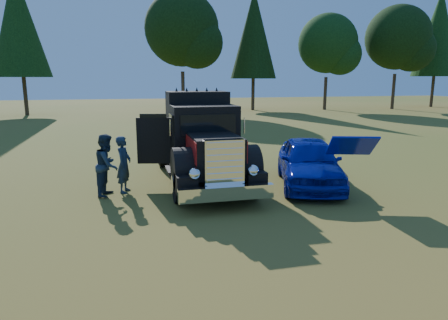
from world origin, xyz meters
TOP-DOWN VIEW (x-y plane):
  - ground at (0.00, 0.00)m, footprint 120.00×120.00m
  - treeline at (-0.45, 26.79)m, footprint 72.10×23.52m
  - diamond_t_truck at (0.60, 1.65)m, footprint 3.37×7.16m
  - hotrod_coupe at (3.91, 0.42)m, footprint 3.14×4.91m
  - spectator_near at (-1.94, 1.03)m, footprint 0.60×0.73m
  - spectator_far at (-2.41, 0.81)m, footprint 0.91×1.05m

SIDE VIEW (x-z plane):
  - ground at x=0.00m, z-range 0.00..0.00m
  - hotrod_coupe at x=3.91m, z-range -0.16..1.73m
  - spectator_near at x=-1.94m, z-range 0.00..1.74m
  - spectator_far at x=-2.41m, z-range 0.00..1.85m
  - diamond_t_truck at x=0.60m, z-range -0.22..2.78m
  - treeline at x=-0.45m, z-range 0.89..14.73m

